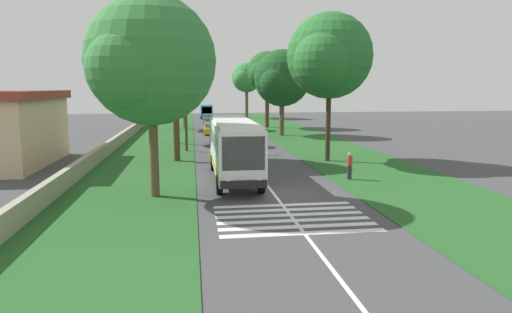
% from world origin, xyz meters
% --- Properties ---
extents(ground, '(160.00, 160.00, 0.00)m').
position_xyz_m(ground, '(0.00, 0.00, 0.00)').
color(ground, '#424244').
extents(grass_verge_left, '(120.00, 8.00, 0.04)m').
position_xyz_m(grass_verge_left, '(15.00, 8.20, 0.02)').
color(grass_verge_left, '#235623').
rests_on(grass_verge_left, ground).
extents(grass_verge_right, '(120.00, 8.00, 0.04)m').
position_xyz_m(grass_verge_right, '(15.00, -8.20, 0.02)').
color(grass_verge_right, '#235623').
rests_on(grass_verge_right, ground).
extents(centre_line, '(110.00, 0.16, 0.01)m').
position_xyz_m(centre_line, '(15.00, 0.00, 0.00)').
color(centre_line, silver).
rests_on(centre_line, ground).
extents(coach_bus, '(11.16, 2.62, 3.73)m').
position_xyz_m(coach_bus, '(4.31, 1.80, 2.15)').
color(coach_bus, white).
rests_on(coach_bus, ground).
extents(zebra_crossing, '(4.95, 6.80, 0.01)m').
position_xyz_m(zebra_crossing, '(-4.61, 0.00, 0.00)').
color(zebra_crossing, silver).
rests_on(zebra_crossing, ground).
extents(trailing_car_0, '(4.30, 1.78, 1.43)m').
position_xyz_m(trailing_car_0, '(23.15, 1.63, 0.67)').
color(trailing_car_0, '#B21E1E').
rests_on(trailing_car_0, ground).
extents(trailing_car_1, '(4.30, 1.78, 1.43)m').
position_xyz_m(trailing_car_1, '(33.03, 2.02, 0.67)').
color(trailing_car_1, gold).
rests_on(trailing_car_1, ground).
extents(trailing_car_2, '(4.30, 1.78, 1.43)m').
position_xyz_m(trailing_car_2, '(42.06, 1.69, 0.67)').
color(trailing_car_2, gold).
rests_on(trailing_car_2, ground).
extents(trailing_car_3, '(4.30, 1.78, 1.43)m').
position_xyz_m(trailing_car_3, '(50.89, 1.60, 0.67)').
color(trailing_car_3, '#145933').
rests_on(trailing_car_3, ground).
extents(trailing_minibus_0, '(6.00, 2.14, 2.53)m').
position_xyz_m(trailing_minibus_0, '(61.81, 1.69, 1.55)').
color(trailing_minibus_0, teal).
rests_on(trailing_minibus_0, ground).
extents(roadside_tree_left_0, '(9.06, 7.29, 10.38)m').
position_xyz_m(roadside_tree_left_0, '(40.46, 5.58, 6.60)').
color(roadside_tree_left_0, brown).
rests_on(roadside_tree_left_0, grass_verge_left).
extents(roadside_tree_left_1, '(7.25, 6.04, 10.98)m').
position_xyz_m(roadside_tree_left_1, '(12.48, 5.67, 7.81)').
color(roadside_tree_left_1, '#4C3826').
rests_on(roadside_tree_left_1, grass_verge_left).
extents(roadside_tree_left_2, '(7.63, 6.64, 10.39)m').
position_xyz_m(roadside_tree_left_2, '(0.36, 6.49, 6.95)').
color(roadside_tree_left_2, brown).
rests_on(roadside_tree_left_2, grass_verge_left).
extents(roadside_tree_left_3, '(5.83, 4.91, 8.46)m').
position_xyz_m(roadside_tree_left_3, '(23.68, 6.05, 5.90)').
color(roadside_tree_left_3, brown).
rests_on(roadside_tree_left_3, grass_verge_left).
extents(roadside_tree_right_0, '(6.92, 5.70, 10.74)m').
position_xyz_m(roadside_tree_right_0, '(41.15, -6.14, 7.73)').
color(roadside_tree_right_0, '#4C3826').
rests_on(roadside_tree_right_0, grass_verge_right).
extents(roadside_tree_right_1, '(7.58, 6.70, 10.14)m').
position_xyz_m(roadside_tree_right_1, '(30.13, -6.15, 6.67)').
color(roadside_tree_right_1, brown).
rests_on(roadside_tree_right_1, grass_verge_right).
extents(roadside_tree_right_2, '(6.91, 5.50, 10.25)m').
position_xyz_m(roadside_tree_right_2, '(62.08, -5.69, 7.34)').
color(roadside_tree_right_2, brown).
rests_on(roadside_tree_right_2, grass_verge_right).
extents(roadside_tree_right_3, '(8.00, 6.55, 11.37)m').
position_xyz_m(roadside_tree_right_3, '(10.67, -5.96, 7.94)').
color(roadside_tree_right_3, '#3D2D1E').
rests_on(roadside_tree_right_3, grass_verge_right).
extents(utility_pole, '(0.24, 1.40, 7.63)m').
position_xyz_m(utility_pole, '(17.76, 4.89, 3.99)').
color(utility_pole, '#473828').
rests_on(utility_pole, grass_verge_left).
extents(roadside_wall, '(70.00, 0.40, 1.08)m').
position_xyz_m(roadside_wall, '(20.00, 11.60, 0.58)').
color(roadside_wall, '#9E937F').
rests_on(roadside_wall, grass_verge_left).
extents(roadside_building, '(12.04, 7.23, 5.51)m').
position_xyz_m(roadside_building, '(11.94, 18.31, 2.80)').
color(roadside_building, beige).
rests_on(roadside_building, ground).
extents(pedestrian, '(0.34, 0.34, 1.69)m').
position_xyz_m(pedestrian, '(3.23, -5.37, 0.91)').
color(pedestrian, '#26262D').
rests_on(pedestrian, grass_verge_right).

